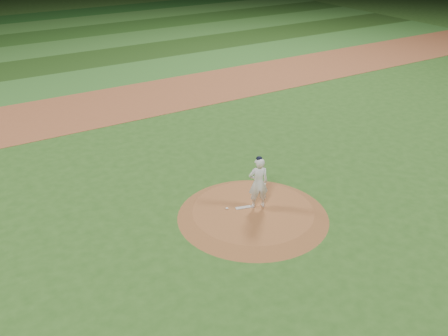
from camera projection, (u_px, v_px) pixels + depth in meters
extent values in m
plane|color=#2D5B1D|center=(253.00, 216.00, 18.17)|extent=(120.00, 120.00, 0.00)
cube|color=#98522F|center=(115.00, 104.00, 28.77)|extent=(70.00, 6.00, 0.02)
cube|color=#336F28|center=(85.00, 80.00, 32.94)|extent=(70.00, 5.00, 0.02)
cube|color=#204315|center=(64.00, 63.00, 36.73)|extent=(70.00, 5.00, 0.02)
cube|color=#336A26|center=(47.00, 49.00, 40.51)|extent=(70.00, 5.00, 0.02)
cube|color=#204917|center=(32.00, 37.00, 44.30)|extent=(70.00, 5.00, 0.02)
cube|color=#346C27|center=(20.00, 27.00, 48.09)|extent=(70.00, 5.00, 0.02)
cube|color=#1B4D18|center=(10.00, 19.00, 51.87)|extent=(70.00, 5.00, 0.02)
cone|color=#98592F|center=(253.00, 213.00, 18.11)|extent=(5.50, 5.50, 0.25)
cube|color=beige|center=(243.00, 207.00, 18.20)|extent=(0.60, 0.30, 0.03)
ellipsoid|color=white|center=(227.00, 208.00, 18.12)|extent=(0.10, 0.10, 0.06)
imported|color=white|center=(258.00, 183.00, 17.82)|extent=(0.84, 0.69, 1.99)
ellipsoid|color=black|center=(259.00, 158.00, 17.38)|extent=(0.22, 0.22, 0.15)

